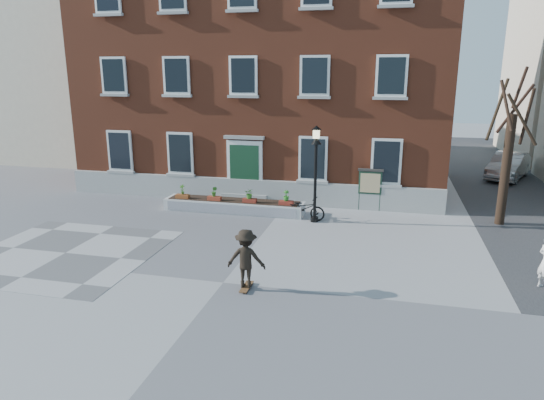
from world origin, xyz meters
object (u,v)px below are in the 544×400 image
(bicycle, at_px, (304,208))
(notice_board, at_px, (370,183))
(lamp_post, at_px, (316,161))
(parked_car, at_px, (508,166))
(skateboarder, at_px, (246,259))

(bicycle, bearing_deg, notice_board, -43.49)
(bicycle, distance_m, lamp_post, 2.13)
(bicycle, relative_size, parked_car, 0.41)
(parked_car, bearing_deg, bicycle, -109.82)
(parked_car, bearing_deg, skateboarder, -97.07)
(lamp_post, xyz_separation_m, skateboarder, (-0.90, -6.78, -1.63))
(lamp_post, height_order, notice_board, lamp_post)
(bicycle, distance_m, skateboarder, 7.03)
(bicycle, xyz_separation_m, skateboarder, (-0.40, -7.00, 0.43))
(lamp_post, distance_m, notice_board, 3.33)
(notice_board, bearing_deg, parked_car, 49.15)
(bicycle, bearing_deg, parked_car, -34.73)
(lamp_post, height_order, skateboarder, lamp_post)
(bicycle, xyz_separation_m, notice_board, (2.59, 2.02, 0.78))
(bicycle, bearing_deg, skateboarder, -174.66)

